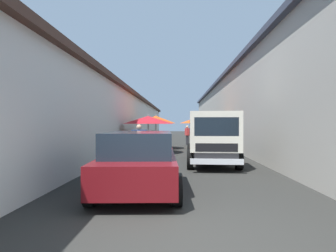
{
  "coord_description": "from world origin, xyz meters",
  "views": [
    {
      "loc": [
        -3.83,
        0.15,
        1.64
      ],
      "look_at": [
        9.03,
        0.62,
        1.55
      ],
      "focal_mm": 29.0,
      "sensor_mm": 36.0,
      "label": 1
    }
  ],
  "objects_px": {
    "parked_scooter": "(225,144)",
    "plastic_stool": "(161,156)",
    "fruit_stall_mid_lane": "(156,122)",
    "delivery_truck": "(213,140)",
    "hatchback_car": "(140,161)",
    "vendor_in_shade": "(139,141)",
    "fruit_stall_far_left": "(149,123)",
    "fruit_stall_far_right": "(197,125)",
    "vendor_by_crates": "(187,134)"
  },
  "relations": [
    {
      "from": "fruit_stall_mid_lane",
      "to": "fruit_stall_far_right",
      "type": "xyz_separation_m",
      "value": [
        0.71,
        -2.74,
        -0.18
      ]
    },
    {
      "from": "fruit_stall_far_left",
      "to": "fruit_stall_far_right",
      "type": "height_order",
      "value": "fruit_stall_far_left"
    },
    {
      "from": "delivery_truck",
      "to": "vendor_by_crates",
      "type": "bearing_deg",
      "value": 3.18
    },
    {
      "from": "vendor_by_crates",
      "to": "fruit_stall_far_right",
      "type": "bearing_deg",
      "value": -168.78
    },
    {
      "from": "fruit_stall_mid_lane",
      "to": "plastic_stool",
      "type": "xyz_separation_m",
      "value": [
        -6.76,
        -0.75,
        -1.45
      ]
    },
    {
      "from": "vendor_in_shade",
      "to": "fruit_stall_far_left",
      "type": "bearing_deg",
      "value": 0.15
    },
    {
      "from": "fruit_stall_far_right",
      "to": "delivery_truck",
      "type": "height_order",
      "value": "fruit_stall_far_right"
    },
    {
      "from": "vendor_by_crates",
      "to": "vendor_in_shade",
      "type": "bearing_deg",
      "value": 166.9
    },
    {
      "from": "fruit_stall_far_left",
      "to": "vendor_by_crates",
      "type": "height_order",
      "value": "fruit_stall_far_left"
    },
    {
      "from": "hatchback_car",
      "to": "plastic_stool",
      "type": "distance_m",
      "value": 4.35
    },
    {
      "from": "fruit_stall_far_left",
      "to": "plastic_stool",
      "type": "height_order",
      "value": "fruit_stall_far_left"
    },
    {
      "from": "fruit_stall_far_left",
      "to": "fruit_stall_far_right",
      "type": "distance_m",
      "value": 4.51
    },
    {
      "from": "fruit_stall_far_left",
      "to": "vendor_by_crates",
      "type": "xyz_separation_m",
      "value": [
        6.32,
        -2.36,
        -0.83
      ]
    },
    {
      "from": "plastic_stool",
      "to": "parked_scooter",
      "type": "bearing_deg",
      "value": -33.76
    },
    {
      "from": "vendor_by_crates",
      "to": "hatchback_car",
      "type": "bearing_deg",
      "value": 173.47
    },
    {
      "from": "fruit_stall_mid_lane",
      "to": "vendor_in_shade",
      "type": "height_order",
      "value": "fruit_stall_mid_lane"
    },
    {
      "from": "parked_scooter",
      "to": "plastic_stool",
      "type": "distance_m",
      "value": 6.26
    },
    {
      "from": "fruit_stall_far_right",
      "to": "plastic_stool",
      "type": "distance_m",
      "value": 7.84
    },
    {
      "from": "plastic_stool",
      "to": "fruit_stall_far_right",
      "type": "bearing_deg",
      "value": -14.91
    },
    {
      "from": "fruit_stall_far_right",
      "to": "parked_scooter",
      "type": "height_order",
      "value": "fruit_stall_far_right"
    },
    {
      "from": "hatchback_car",
      "to": "vendor_by_crates",
      "type": "xyz_separation_m",
      "value": [
        14.69,
        -1.68,
        0.13
      ]
    },
    {
      "from": "fruit_stall_far_left",
      "to": "vendor_in_shade",
      "type": "height_order",
      "value": "fruit_stall_far_left"
    },
    {
      "from": "hatchback_car",
      "to": "plastic_stool",
      "type": "xyz_separation_m",
      "value": [
        4.32,
        -0.26,
        -0.41
      ]
    },
    {
      "from": "fruit_stall_far_left",
      "to": "fruit_stall_far_right",
      "type": "xyz_separation_m",
      "value": [
        3.43,
        -2.94,
        -0.1
      ]
    },
    {
      "from": "plastic_stool",
      "to": "fruit_stall_far_left",
      "type": "bearing_deg",
      "value": 13.12
    },
    {
      "from": "fruit_stall_far_left",
      "to": "delivery_truck",
      "type": "xyz_separation_m",
      "value": [
        -4.52,
        -2.96,
        -0.66
      ]
    },
    {
      "from": "hatchback_car",
      "to": "parked_scooter",
      "type": "distance_m",
      "value": 10.23
    },
    {
      "from": "hatchback_car",
      "to": "fruit_stall_far_right",
      "type": "bearing_deg",
      "value": -10.81
    },
    {
      "from": "fruit_stall_mid_lane",
      "to": "vendor_by_crates",
      "type": "bearing_deg",
      "value": -31.07
    },
    {
      "from": "hatchback_car",
      "to": "plastic_stool",
      "type": "relative_size",
      "value": 9.18
    },
    {
      "from": "vendor_by_crates",
      "to": "vendor_in_shade",
      "type": "height_order",
      "value": "vendor_in_shade"
    },
    {
      "from": "fruit_stall_mid_lane",
      "to": "delivery_truck",
      "type": "bearing_deg",
      "value": -159.05
    },
    {
      "from": "fruit_stall_far_right",
      "to": "vendor_by_crates",
      "type": "distance_m",
      "value": 3.03
    },
    {
      "from": "fruit_stall_mid_lane",
      "to": "hatchback_car",
      "type": "bearing_deg",
      "value": -177.48
    },
    {
      "from": "vendor_in_shade",
      "to": "parked_scooter",
      "type": "xyz_separation_m",
      "value": [
        4.95,
        -4.41,
        -0.49
      ]
    },
    {
      "from": "vendor_by_crates",
      "to": "vendor_in_shade",
      "type": "relative_size",
      "value": 0.94
    },
    {
      "from": "fruit_stall_mid_lane",
      "to": "hatchback_car",
      "type": "distance_m",
      "value": 11.15
    },
    {
      "from": "fruit_stall_far_right",
      "to": "plastic_stool",
      "type": "bearing_deg",
      "value": 165.09
    },
    {
      "from": "fruit_stall_mid_lane",
      "to": "parked_scooter",
      "type": "xyz_separation_m",
      "value": [
        -1.56,
        -4.23,
        -1.33
      ]
    },
    {
      "from": "delivery_truck",
      "to": "parked_scooter",
      "type": "distance_m",
      "value": 5.89
    },
    {
      "from": "vendor_in_shade",
      "to": "fruit_stall_far_right",
      "type": "bearing_deg",
      "value": -22.05
    },
    {
      "from": "fruit_stall_far_left",
      "to": "vendor_in_shade",
      "type": "relative_size",
      "value": 1.73
    },
    {
      "from": "delivery_truck",
      "to": "vendor_in_shade",
      "type": "relative_size",
      "value": 3.06
    },
    {
      "from": "hatchback_car",
      "to": "delivery_truck",
      "type": "bearing_deg",
      "value": -30.68
    },
    {
      "from": "parked_scooter",
      "to": "plastic_stool",
      "type": "relative_size",
      "value": 3.89
    },
    {
      "from": "fruit_stall_far_right",
      "to": "plastic_stool",
      "type": "relative_size",
      "value": 5.5
    },
    {
      "from": "delivery_truck",
      "to": "vendor_by_crates",
      "type": "distance_m",
      "value": 10.86
    },
    {
      "from": "hatchback_car",
      "to": "vendor_by_crates",
      "type": "distance_m",
      "value": 14.78
    },
    {
      "from": "fruit_stall_mid_lane",
      "to": "delivery_truck",
      "type": "distance_m",
      "value": 7.79
    },
    {
      "from": "parked_scooter",
      "to": "plastic_stool",
      "type": "xyz_separation_m",
      "value": [
        -5.2,
        3.47,
        -0.12
      ]
    }
  ]
}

